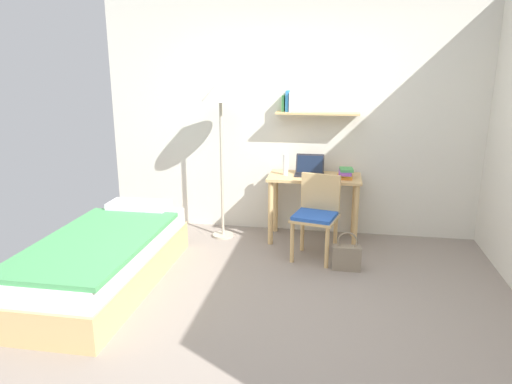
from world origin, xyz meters
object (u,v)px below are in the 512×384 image
Objects in this scene: desk at (314,189)px; desk_chair at (316,213)px; bed at (105,260)px; handbag at (347,257)px; laptop at (310,170)px; water_bottle at (286,165)px; standing_lamp at (220,99)px; book_stack at (345,173)px.

desk_chair reaches higher than desk.
bed is 5.29× the size of handbag.
desk is 0.95m from handbag.
laptop is at bearing 117.68° from handbag.
laptop is at bearing 11.55° from water_bottle.
bed is 2.03m from standing_lamp.
standing_lamp reaches higher than water_bottle.
standing_lamp is 4.56× the size of handbag.
book_stack is at bearing 1.01° from standing_lamp.
water_bottle is at bearing 176.26° from book_stack.
laptop reaches higher than handbag.
water_bottle reaches higher than desk_chair.
standing_lamp is (0.73, 1.37, 1.30)m from bed.
standing_lamp is at bearing -176.24° from desk.
bed is 2.55m from book_stack.
handbag is (0.68, -0.75, -0.71)m from water_bottle.
desk is 1.39m from standing_lamp.
standing_lamp reaches higher than bed.
book_stack is at bearing -3.74° from water_bottle.
bed is at bearing -138.48° from laptop.
standing_lamp is at bearing 61.99° from bed.
laptop is at bearing 41.52° from bed.
standing_lamp reaches higher than desk_chair.
laptop is 0.27m from water_bottle.
desk_chair is 0.53m from handbag.
bed is 2.22m from handbag.
laptop reaches higher than desk_chair.
desk is 0.41m from water_bottle.
standing_lamp is 2.08m from handbag.
laptop is (-0.11, 0.53, 0.32)m from desk_chair.
desk_chair is 0.71m from water_bottle.
book_stack is (2.07, 1.40, 0.54)m from bed.
laptop reaches higher than book_stack.
desk is 0.38m from book_stack.
handbag is at bearing -64.22° from desk.
laptop is (0.95, 0.12, -0.75)m from standing_lamp.
water_bottle is 0.96× the size of book_stack.
standing_lamp is (-1.01, -0.07, 0.96)m from desk.
bed is 2.05m from desk_chair.
desk is 4.19× the size of book_stack.
water_bottle is 0.65m from book_stack.
desk_chair is (1.79, 0.96, 0.23)m from bed.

